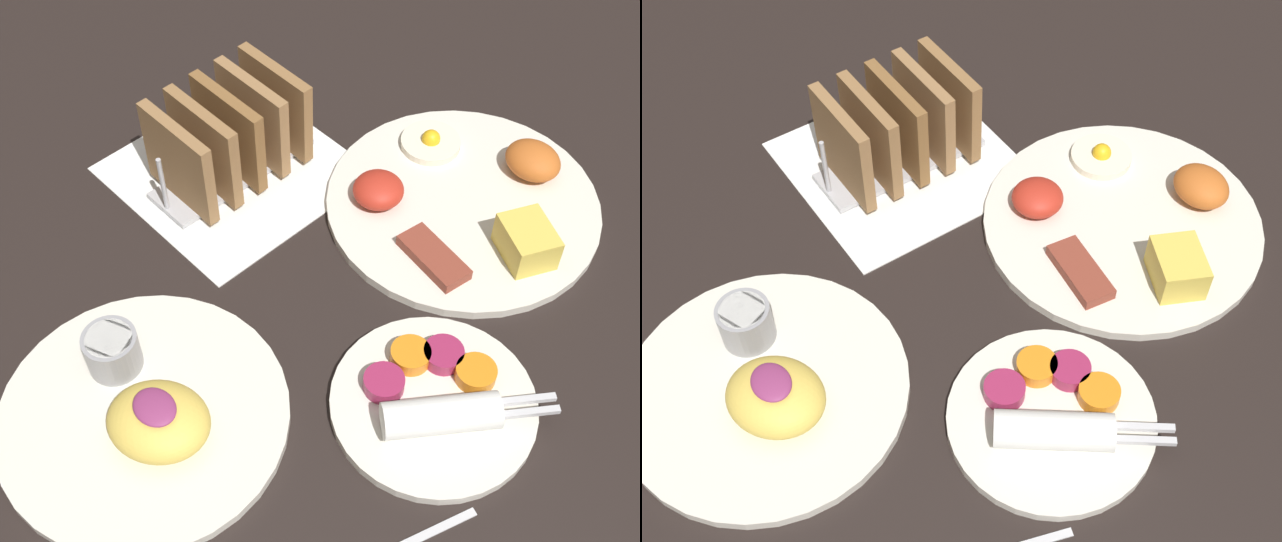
{
  "view_description": "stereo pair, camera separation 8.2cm",
  "coord_description": "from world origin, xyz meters",
  "views": [
    {
      "loc": [
        0.35,
        -0.35,
        0.67
      ],
      "look_at": [
        -0.02,
        0.0,
        0.03
      ],
      "focal_mm": 50.0,
      "sensor_mm": 36.0,
      "label": 1
    },
    {
      "loc": [
        0.4,
        -0.29,
        0.67
      ],
      "look_at": [
        -0.02,
        0.0,
        0.03
      ],
      "focal_mm": 50.0,
      "sensor_mm": 36.0,
      "label": 2
    }
  ],
  "objects": [
    {
      "name": "napkin_flat",
      "position": [
        -0.2,
        0.04,
        0.0
      ],
      "size": [
        0.22,
        0.22,
        0.0
      ],
      "color": "white",
      "rests_on": "ground_plane"
    },
    {
      "name": "plate_condiments",
      "position": [
        0.14,
        -0.02,
        0.01
      ],
      "size": [
        0.18,
        0.18,
        0.04
      ],
      "color": "silver",
      "rests_on": "ground_plane"
    },
    {
      "name": "toast_rack",
      "position": [
        -0.2,
        0.04,
        0.05
      ],
      "size": [
        0.1,
        0.18,
        0.1
      ],
      "color": "#B7B7BC",
      "rests_on": "ground_plane"
    },
    {
      "name": "plate_breakfast",
      "position": [
        0.0,
        0.18,
        0.01
      ],
      "size": [
        0.28,
        0.28,
        0.05
      ],
      "color": "silver",
      "rests_on": "ground_plane"
    },
    {
      "name": "plate_foreground",
      "position": [
        -0.03,
        -0.2,
        0.01
      ],
      "size": [
        0.25,
        0.25,
        0.06
      ],
      "color": "silver",
      "rests_on": "ground_plane"
    },
    {
      "name": "ground_plane",
      "position": [
        0.0,
        0.0,
        0.0
      ],
      "size": [
        3.0,
        3.0,
        0.0
      ],
      "primitive_type": "plane",
      "color": "black"
    }
  ]
}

